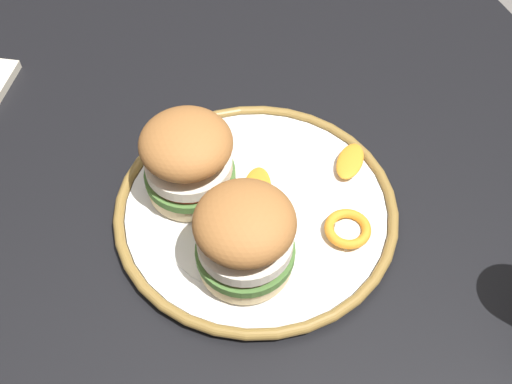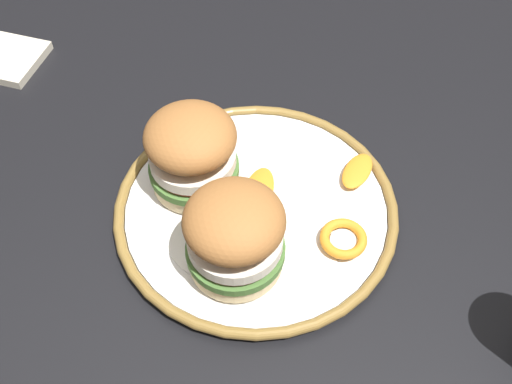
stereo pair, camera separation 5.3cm
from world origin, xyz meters
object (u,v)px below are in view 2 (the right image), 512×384
Objects in this scene: dinner_plate at (256,209)px; sandwich_half_right at (192,152)px; sandwich_half_left at (235,234)px; dining_table at (214,255)px.

sandwich_half_right reaches higher than dinner_plate.
sandwich_half_right is at bearing 13.13° from sandwich_half_left.
dining_table is 0.16m from sandwich_half_right.
dinner_plate reaches higher than dining_table.
dinner_plate is at bearing -126.84° from sandwich_half_right.
dining_table is 3.67× the size of dinner_plate.
sandwich_half_left is (-0.07, 0.03, 0.06)m from dinner_plate.
sandwich_half_right is (0.05, 0.06, 0.06)m from dinner_plate.
dining_table is 0.11m from dinner_plate.
sandwich_half_right is at bearing 15.88° from dining_table.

